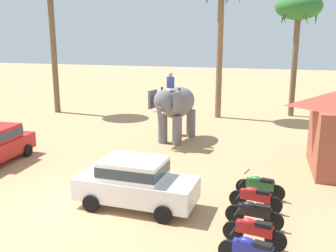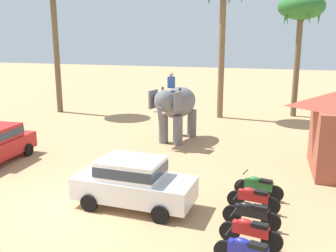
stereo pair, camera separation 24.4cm
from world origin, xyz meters
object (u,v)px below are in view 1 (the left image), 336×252
at_px(elephant_with_mahout, 175,106).
at_px(motorcycle_fourth_in_row, 255,197).
at_px(motorcycle_nearest_camera, 252,251).
at_px(palm_tree_left_of_road, 298,11).
at_px(car_sedan_foreground, 135,181).
at_px(motorcycle_mid_row, 254,213).
at_px(motorcycle_far_in_row, 260,186).
at_px(motorcycle_second_in_row, 254,231).

distance_m(elephant_with_mahout, motorcycle_fourth_in_row, 9.24).
bearing_deg(elephant_with_mahout, motorcycle_nearest_camera, -65.59).
distance_m(elephant_with_mahout, palm_tree_left_of_road, 12.33).
height_order(car_sedan_foreground, elephant_with_mahout, elephant_with_mahout).
relative_size(motorcycle_mid_row, motorcycle_far_in_row, 1.01).
height_order(motorcycle_mid_row, palm_tree_left_of_road, palm_tree_left_of_road).
height_order(elephant_with_mahout, motorcycle_second_in_row, elephant_with_mahout).
bearing_deg(motorcycle_nearest_camera, motorcycle_fourth_in_row, 92.40).
height_order(motorcycle_second_in_row, motorcycle_far_in_row, same).
bearing_deg(motorcycle_second_in_row, elephant_with_mahout, 116.56).
height_order(motorcycle_second_in_row, motorcycle_mid_row, same).
relative_size(elephant_with_mahout, motorcycle_fourth_in_row, 2.23).
bearing_deg(motorcycle_nearest_camera, motorcycle_second_in_row, 91.52).
height_order(elephant_with_mahout, motorcycle_fourth_in_row, elephant_with_mahout).
relative_size(car_sedan_foreground, motorcycle_fourth_in_row, 2.32).
bearing_deg(car_sedan_foreground, motorcycle_mid_row, -4.67).
xyz_separation_m(motorcycle_nearest_camera, motorcycle_far_in_row, (-0.05, 4.46, 0.00)).
bearing_deg(elephant_with_mahout, motorcycle_far_in_row, -53.00).
xyz_separation_m(motorcycle_nearest_camera, palm_tree_left_of_road, (1.35, 20.11, 6.99)).
height_order(elephant_with_mahout, palm_tree_left_of_road, palm_tree_left_of_road).
height_order(motorcycle_second_in_row, motorcycle_fourth_in_row, same).
bearing_deg(car_sedan_foreground, motorcycle_nearest_camera, -31.50).
bearing_deg(motorcycle_fourth_in_row, motorcycle_mid_row, -88.20).
distance_m(car_sedan_foreground, palm_tree_left_of_road, 19.53).
xyz_separation_m(elephant_with_mahout, palm_tree_left_of_road, (6.38, 9.04, 5.46)).
xyz_separation_m(elephant_with_mahout, motorcycle_fourth_in_row, (4.88, -7.70, -1.53)).
height_order(elephant_with_mahout, motorcycle_nearest_camera, elephant_with_mahout).
relative_size(car_sedan_foreground, motorcycle_mid_row, 2.32).
height_order(motorcycle_nearest_camera, motorcycle_fourth_in_row, same).
height_order(car_sedan_foreground, motorcycle_second_in_row, car_sedan_foreground).
bearing_deg(motorcycle_nearest_camera, palm_tree_left_of_road, 86.15).
xyz_separation_m(motorcycle_second_in_row, palm_tree_left_of_road, (1.38, 19.03, 6.99)).
distance_m(motorcycle_second_in_row, motorcycle_fourth_in_row, 2.30).
bearing_deg(motorcycle_mid_row, motorcycle_far_in_row, 88.53).
relative_size(motorcycle_second_in_row, motorcycle_mid_row, 1.00).
xyz_separation_m(car_sedan_foreground, motorcycle_far_in_row, (4.07, 1.94, -0.46)).
relative_size(elephant_with_mahout, palm_tree_left_of_road, 0.46).
distance_m(motorcycle_nearest_camera, motorcycle_mid_row, 2.20).
relative_size(elephant_with_mahout, motorcycle_second_in_row, 2.23).
xyz_separation_m(motorcycle_nearest_camera, motorcycle_second_in_row, (-0.03, 1.07, 0.00)).
distance_m(elephant_with_mahout, motorcycle_far_in_row, 8.41).
bearing_deg(motorcycle_far_in_row, motorcycle_second_in_row, -89.70).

